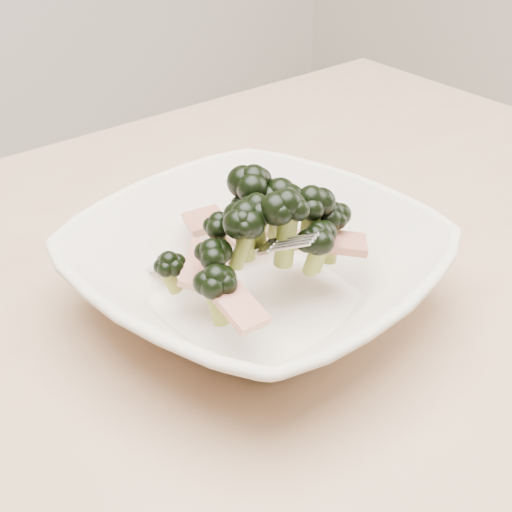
% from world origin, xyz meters
% --- Properties ---
extents(dining_table, '(1.20, 0.80, 0.75)m').
position_xyz_m(dining_table, '(0.00, 0.00, 0.65)').
color(dining_table, tan).
rests_on(dining_table, ground).
extents(broccoli_dish, '(0.34, 0.34, 0.13)m').
position_xyz_m(broccoli_dish, '(0.02, -0.03, 0.79)').
color(broccoli_dish, beige).
rests_on(broccoli_dish, dining_table).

